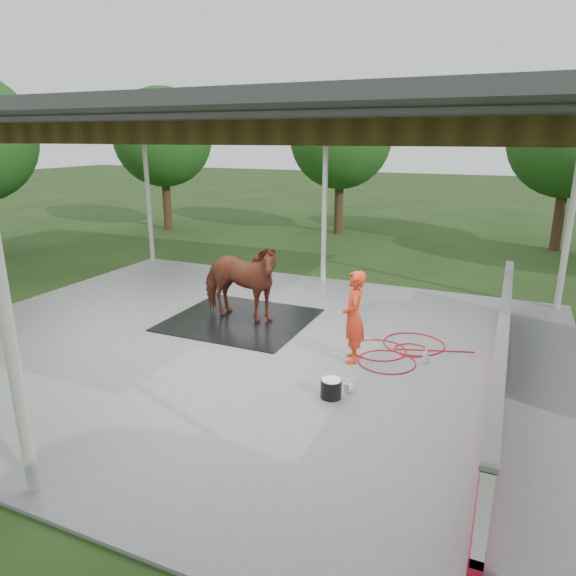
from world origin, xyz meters
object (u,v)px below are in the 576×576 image
at_px(dasher_board, 500,354).
at_px(horse, 239,281).
at_px(handler, 354,317).
at_px(wash_bucket, 331,388).

height_order(dasher_board, horse, horse).
height_order(horse, handler, horse).
bearing_deg(handler, dasher_board, 72.16).
bearing_deg(handler, horse, -127.02).
height_order(handler, wash_bucket, handler).
bearing_deg(handler, wash_bucket, -13.10).
distance_m(dasher_board, handler, 2.37).
distance_m(dasher_board, horse, 5.27).
bearing_deg(horse, dasher_board, -98.05).
xyz_separation_m(handler, wash_bucket, (0.10, -1.41, -0.66)).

